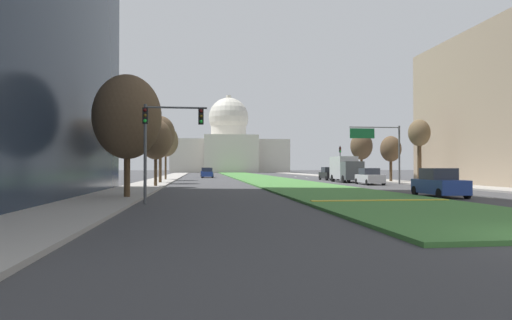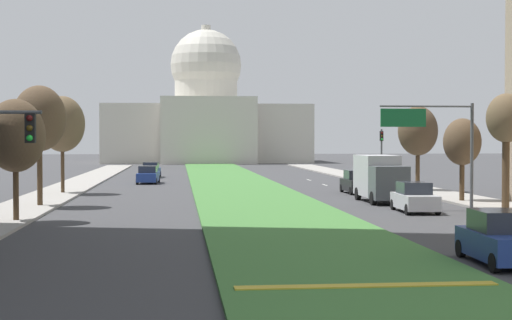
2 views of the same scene
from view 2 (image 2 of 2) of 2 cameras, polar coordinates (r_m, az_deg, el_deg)
The scene contains 21 objects.
ground_plane at distance 78.48m, azimuth -1.90°, elevation -1.61°, with size 305.21×305.21×0.00m, color #3D3D3F.
grass_median at distance 71.57m, azimuth -1.52°, elevation -1.86°, with size 8.34×124.86×0.14m, color #427A38.
median_curb_nose at distance 22.17m, azimuth 8.22°, elevation -9.19°, with size 7.50×0.50×0.04m, color gold.
lane_dashes_right at distance 54.35m, azimuth 8.95°, elevation -3.01°, with size 0.16×57.88×0.01m.
sidewalk_left at distance 65.15m, azimuth -14.19°, elevation -2.23°, with size 4.00×124.86×0.15m, color #9E9991.
sidewalk_right at distance 67.51m, azimuth 11.58°, elevation -2.08°, with size 4.00×124.86×0.15m, color #9E9991.
capitol_building at distance 146.91m, azimuth -3.71°, elevation 3.12°, with size 38.15×26.00×26.15m.
traffic_light_far_right at distance 67.80m, azimuth 9.29°, elevation 0.68°, with size 0.28×0.35×5.20m.
overhead_guide_sign at distance 47.86m, azimuth 13.26°, elevation 1.94°, with size 5.85×0.20×6.50m.
street_tree_left_mid at distance 41.32m, azimuth -17.40°, elevation 1.71°, with size 3.02×3.02×6.37m.
street_tree_right_mid at distance 46.77m, azimuth 18.05°, elevation 2.77°, with size 2.28×2.28×6.96m.
street_tree_left_far at distance 50.33m, azimuth -15.76°, elevation 2.95°, with size 3.32×3.32×7.70m.
street_tree_right_far at distance 54.01m, azimuth 15.04°, elevation 1.27°, with size 2.56×2.56×5.73m.
street_tree_left_distant at distance 61.98m, azimuth -14.16°, elevation 2.59°, with size 3.50×3.50×7.69m.
street_tree_right_distant at distance 64.47m, azimuth 11.91°, elevation 2.10°, with size 3.25×3.25×7.04m.
sedan_lead_stopped at distance 27.80m, azimuth 17.70°, elevation -5.62°, with size 2.10×4.30×1.84m.
sedan_midblock at distance 46.24m, azimuth 11.66°, elevation -2.79°, with size 2.11×4.40×1.78m.
sedan_distant at distance 61.68m, azimuth 7.46°, elevation -1.67°, with size 1.92×4.22×1.86m.
sedan_far_horizon at distance 75.73m, azimuth -7.99°, elevation -1.12°, with size 2.19×4.80×1.73m.
sedan_very_far at distance 87.74m, azimuth -7.78°, elevation -0.76°, with size 2.14×4.76×1.74m.
box_truck_delivery at distance 53.22m, azimuth 9.15°, elevation -1.30°, with size 2.40×6.40×3.20m.
Camera 2 is at (-5.28, -8.82, 4.27)m, focal length 53.97 mm.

